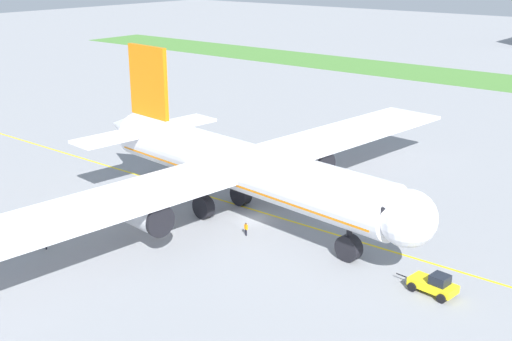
{
  "coord_description": "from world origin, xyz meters",
  "views": [
    {
      "loc": [
        46.4,
        -56.72,
        30.27
      ],
      "look_at": [
        -3.6,
        4.92,
        4.16
      ],
      "focal_mm": 45.83,
      "sensor_mm": 36.0,
      "label": 1
    }
  ],
  "objects_px": {
    "airliner_foreground": "(237,166)",
    "pushback_tug": "(434,284)",
    "ground_crew_wingwalker_port": "(246,228)",
    "ground_crew_marshaller_front": "(46,240)"
  },
  "relations": [
    {
      "from": "ground_crew_wingwalker_port",
      "to": "ground_crew_marshaller_front",
      "type": "relative_size",
      "value": 0.9
    },
    {
      "from": "airliner_foreground",
      "to": "ground_crew_marshaller_front",
      "type": "relative_size",
      "value": 47.2
    },
    {
      "from": "ground_crew_wingwalker_port",
      "to": "ground_crew_marshaller_front",
      "type": "height_order",
      "value": "ground_crew_marshaller_front"
    },
    {
      "from": "airliner_foreground",
      "to": "pushback_tug",
      "type": "bearing_deg",
      "value": -6.06
    },
    {
      "from": "pushback_tug",
      "to": "ground_crew_marshaller_front",
      "type": "distance_m",
      "value": 40.75
    },
    {
      "from": "pushback_tug",
      "to": "ground_crew_marshaller_front",
      "type": "height_order",
      "value": "pushback_tug"
    },
    {
      "from": "airliner_foreground",
      "to": "ground_crew_wingwalker_port",
      "type": "relative_size",
      "value": 52.36
    },
    {
      "from": "airliner_foreground",
      "to": "ground_crew_wingwalker_port",
      "type": "xyz_separation_m",
      "value": [
        4.4,
        -3.68,
        -5.54
      ]
    },
    {
      "from": "airliner_foreground",
      "to": "pushback_tug",
      "type": "distance_m",
      "value": 27.46
    },
    {
      "from": "ground_crew_wingwalker_port",
      "to": "ground_crew_marshaller_front",
      "type": "bearing_deg",
      "value": -131.57
    }
  ]
}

